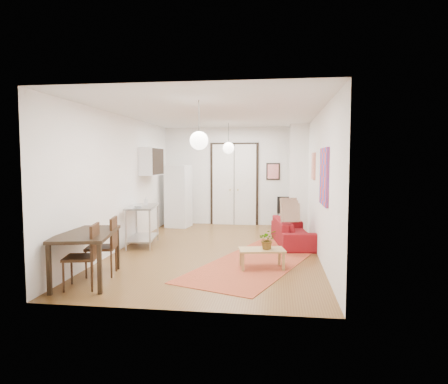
# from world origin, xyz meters

# --- Properties ---
(floor) EXTENTS (7.00, 7.00, 0.00)m
(floor) POSITION_xyz_m (0.00, 0.00, 0.00)
(floor) COLOR brown
(floor) RESTS_ON ground
(ceiling) EXTENTS (4.20, 7.00, 0.02)m
(ceiling) POSITION_xyz_m (0.00, 0.00, 2.90)
(ceiling) COLOR silver
(ceiling) RESTS_ON wall_back
(wall_back) EXTENTS (4.20, 0.02, 2.90)m
(wall_back) POSITION_xyz_m (0.00, 3.50, 1.45)
(wall_back) COLOR white
(wall_back) RESTS_ON floor
(wall_front) EXTENTS (4.20, 0.02, 2.90)m
(wall_front) POSITION_xyz_m (0.00, -3.50, 1.45)
(wall_front) COLOR white
(wall_front) RESTS_ON floor
(wall_left) EXTENTS (0.02, 7.00, 2.90)m
(wall_left) POSITION_xyz_m (-2.10, 0.00, 1.45)
(wall_left) COLOR white
(wall_left) RESTS_ON floor
(wall_right) EXTENTS (0.02, 7.00, 2.90)m
(wall_right) POSITION_xyz_m (2.10, 0.00, 1.45)
(wall_right) COLOR white
(wall_right) RESTS_ON floor
(double_doors) EXTENTS (1.44, 0.06, 2.50)m
(double_doors) POSITION_xyz_m (0.00, 3.46, 1.20)
(double_doors) COLOR white
(double_doors) RESTS_ON wall_back
(stub_partition) EXTENTS (0.50, 0.10, 2.90)m
(stub_partition) POSITION_xyz_m (1.85, 2.55, 1.45)
(stub_partition) COLOR white
(stub_partition) RESTS_ON floor
(wall_cabinet) EXTENTS (0.35, 1.00, 0.70)m
(wall_cabinet) POSITION_xyz_m (-1.92, 1.50, 1.90)
(wall_cabinet) COLOR white
(wall_cabinet) RESTS_ON wall_left
(painting_popart) EXTENTS (0.05, 1.00, 1.00)m
(painting_popart) POSITION_xyz_m (2.08, -1.25, 1.65)
(painting_popart) COLOR red
(painting_popart) RESTS_ON wall_right
(painting_abstract) EXTENTS (0.05, 0.50, 0.60)m
(painting_abstract) POSITION_xyz_m (2.08, 0.80, 1.80)
(painting_abstract) COLOR #F9E9CF
(painting_abstract) RESTS_ON wall_right
(poster_back) EXTENTS (0.40, 0.03, 0.50)m
(poster_back) POSITION_xyz_m (1.15, 3.47, 1.60)
(poster_back) COLOR red
(poster_back) RESTS_ON wall_back
(print_left) EXTENTS (0.03, 0.44, 0.54)m
(print_left) POSITION_xyz_m (-2.07, 2.00, 1.95)
(print_left) COLOR olive
(print_left) RESTS_ON wall_left
(pendant_back) EXTENTS (0.30, 0.30, 0.80)m
(pendant_back) POSITION_xyz_m (0.00, 2.00, 2.25)
(pendant_back) COLOR white
(pendant_back) RESTS_ON ceiling
(pendant_front) EXTENTS (0.30, 0.30, 0.80)m
(pendant_front) POSITION_xyz_m (0.00, -2.00, 2.25)
(pendant_front) COLOR white
(pendant_front) RESTS_ON ceiling
(kilim_rug) EXTENTS (2.80, 4.28, 0.01)m
(kilim_rug) POSITION_xyz_m (0.93, -0.82, 0.01)
(kilim_rug) COLOR #BF492F
(kilim_rug) RESTS_ON floor
(sofa) EXTENTS (1.05, 2.07, 0.58)m
(sofa) POSITION_xyz_m (1.65, 0.85, 0.29)
(sofa) COLOR maroon
(sofa) RESTS_ON floor
(coffee_table) EXTENTS (0.87, 0.59, 0.36)m
(coffee_table) POSITION_xyz_m (1.00, -1.35, 0.31)
(coffee_table) COLOR #A7864F
(coffee_table) RESTS_ON floor
(potted_plant) EXTENTS (0.33, 0.36, 0.35)m
(potted_plant) POSITION_xyz_m (1.10, -1.35, 0.53)
(potted_plant) COLOR #325D29
(potted_plant) RESTS_ON coffee_table
(kitchen_counter) EXTENTS (0.75, 1.25, 0.90)m
(kitchen_counter) POSITION_xyz_m (-1.75, 0.26, 0.58)
(kitchen_counter) COLOR #ACAFB1
(kitchen_counter) RESTS_ON floor
(bowl) EXTENTS (0.26, 0.26, 0.05)m
(bowl) POSITION_xyz_m (-1.75, -0.04, 0.93)
(bowl) COLOR silver
(bowl) RESTS_ON kitchen_counter
(soap_bottle) EXTENTS (0.11, 0.11, 0.19)m
(soap_bottle) POSITION_xyz_m (-1.75, 0.51, 1.00)
(soap_bottle) COLOR teal
(soap_bottle) RESTS_ON kitchen_counter
(fridge) EXTENTS (0.71, 0.71, 1.79)m
(fridge) POSITION_xyz_m (-1.56, 2.84, 0.89)
(fridge) COLOR white
(fridge) RESTS_ON floor
(dining_table) EXTENTS (1.08, 1.56, 0.79)m
(dining_table) POSITION_xyz_m (-1.75, -2.44, 0.70)
(dining_table) COLOR black
(dining_table) RESTS_ON floor
(dining_chair_near) EXTENTS (0.55, 0.70, 0.98)m
(dining_chair_near) POSITION_xyz_m (-1.67, -2.00, 0.57)
(dining_chair_near) COLOR #382112
(dining_chair_near) RESTS_ON floor
(dining_chair_far) EXTENTS (0.55, 0.70, 0.98)m
(dining_chair_far) POSITION_xyz_m (-1.67, -2.70, 0.57)
(dining_chair_far) COLOR #382112
(dining_chair_far) RESTS_ON floor
(black_side_chair) EXTENTS (0.42, 0.42, 0.90)m
(black_side_chair) POSITION_xyz_m (1.48, 3.24, 0.53)
(black_side_chair) COLOR black
(black_side_chair) RESTS_ON floor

